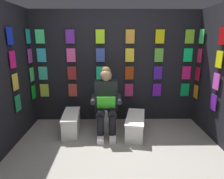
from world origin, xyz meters
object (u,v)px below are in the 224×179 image
at_px(person_reading, 106,101).
at_px(comic_longbox_near, 71,123).
at_px(toilet, 106,111).
at_px(comic_longbox_far, 135,125).

xyz_separation_m(person_reading, comic_longbox_near, (0.64, -0.03, -0.42)).
bearing_deg(person_reading, toilet, -90.18).
distance_m(toilet, comic_longbox_near, 0.68).
distance_m(toilet, comic_longbox_far, 0.61).
bearing_deg(comic_longbox_near, comic_longbox_far, 171.71).
xyz_separation_m(person_reading, comic_longbox_far, (-0.52, 0.05, -0.43)).
height_order(toilet, comic_longbox_near, toilet).
height_order(toilet, comic_longbox_far, toilet).
bearing_deg(comic_longbox_far, person_reading, 4.65).
bearing_deg(person_reading, comic_longbox_far, 172.78).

